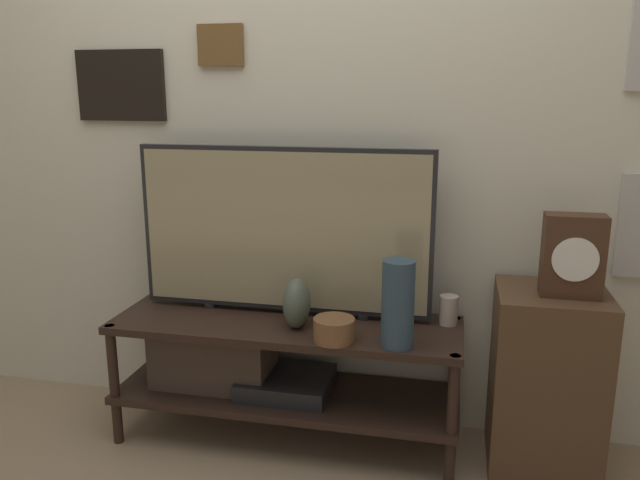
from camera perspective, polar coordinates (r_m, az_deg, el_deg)
name	(u,v)px	position (r m, az deg, el deg)	size (l,w,h in m)	color
ground_plane	(269,472)	(2.51, -4.68, -20.40)	(12.00, 12.00, 0.00)	#997F60
wall_back	(302,101)	(2.58, -1.67, 12.59)	(6.40, 0.08, 2.70)	beige
media_console	(260,363)	(2.59, -5.52, -11.09)	(1.38, 0.43, 0.51)	black
television	(284,230)	(2.49, -3.35, 0.90)	(1.19, 0.05, 0.68)	black
vase_urn_stoneware	(297,303)	(2.40, -2.14, -5.80)	(0.10, 0.15, 0.20)	#4C5647
vase_tall_ceramic	(398,304)	(2.22, 7.13, -5.82)	(0.12, 0.12, 0.32)	#2D4251
vase_wide_bowl	(334,330)	(2.30, 1.30, -8.19)	(0.15, 0.15, 0.09)	brown
candle_jar	(449,310)	(2.50, 11.68, -6.29)	(0.07, 0.07, 0.12)	#C1B29E
side_table	(546,380)	(2.53, 19.95, -11.92)	(0.39, 0.37, 0.69)	#513823
mantel_clock	(573,256)	(2.34, 22.10, -1.35)	(0.20, 0.11, 0.29)	#422819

